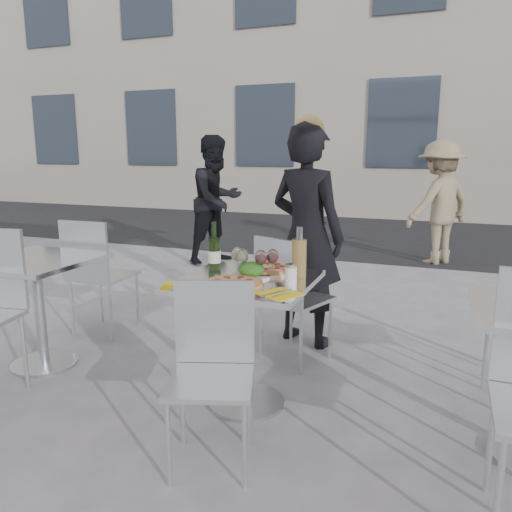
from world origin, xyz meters
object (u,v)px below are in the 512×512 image
(carafe, at_px, (299,258))
(napkin_right, at_px, (280,294))
(wineglass_white_a, at_px, (237,256))
(pizza_near, at_px, (233,283))
(wineglass_red_b, at_px, (273,257))
(woman_diner, at_px, (307,236))
(pedestrian_a, at_px, (217,200))
(side_chair_lfar, at_px, (95,268))
(chair_far, at_px, (288,290))
(side_table_left, at_px, (38,289))
(pizza_far, at_px, (269,269))
(napkin_left, at_px, (179,286))
(wineglass_white_b, at_px, (243,257))
(sugar_shaker, at_px, (291,274))
(wineglass_red_a, at_px, (261,258))
(main_table, at_px, (246,315))
(wine_bottle, at_px, (214,252))
(pedestrian_b, at_px, (439,203))
(salad_plate, at_px, (251,271))
(chair_near, at_px, (213,357))

(carafe, height_order, napkin_right, carafe)
(wineglass_white_a, bearing_deg, pizza_near, -71.93)
(wineglass_red_b, distance_m, napkin_right, 0.37)
(woman_diner, height_order, wineglass_red_b, woman_diner)
(pedestrian_a, bearing_deg, side_chair_lfar, -150.37)
(chair_far, height_order, napkin_right, chair_far)
(side_table_left, xyz_separation_m, pizza_near, (1.48, -0.14, 0.22))
(pizza_far, relative_size, napkin_left, 1.39)
(pizza_far, distance_m, wineglass_white_a, 0.22)
(carafe, relative_size, wineglass_white_b, 1.84)
(pizza_far, bearing_deg, sugar_shaker, -47.26)
(wineglass_red_a, height_order, wineglass_red_b, same)
(woman_diner, bearing_deg, wineglass_red_a, 108.64)
(main_table, bearing_deg, napkin_right, -38.61)
(main_table, height_order, wineglass_white_b, wineglass_white_b)
(side_table_left, xyz_separation_m, woman_diner, (1.55, 1.08, 0.28))
(woman_diner, relative_size, wine_bottle, 5.57)
(main_table, distance_m, pedestrian_b, 4.46)
(chair_far, relative_size, salad_plate, 4.03)
(wine_bottle, xyz_separation_m, wineglass_red_b, (0.35, 0.01, -0.00))
(wineglass_white_b, height_order, wineglass_red_a, same)
(chair_near, distance_m, pizza_near, 0.45)
(wineglass_white_a, relative_size, napkin_right, 0.65)
(main_table, distance_m, side_chair_lfar, 1.64)
(wine_bottle, xyz_separation_m, wineglass_white_b, (0.19, -0.03, -0.00))
(salad_plate, bearing_deg, wineglass_white_b, 169.17)
(pedestrian_b, bearing_deg, wineglass_white_b, 26.79)
(wineglass_white_b, bearing_deg, pizza_far, 53.71)
(side_chair_lfar, distance_m, woman_diner, 1.66)
(side_chair_lfar, distance_m, pedestrian_a, 2.81)
(sugar_shaker, xyz_separation_m, wineglass_red_a, (-0.19, 0.07, 0.06))
(main_table, distance_m, wineglass_red_a, 0.33)
(pedestrian_b, relative_size, carafe, 5.44)
(woman_diner, xyz_separation_m, wine_bottle, (-0.28, -0.98, 0.04))
(pedestrian_b, xyz_separation_m, carafe, (-0.63, -4.25, 0.08))
(side_table_left, height_order, wineglass_white_b, wineglass_white_b)
(main_table, xyz_separation_m, wineglass_white_b, (-0.05, 0.06, 0.32))
(woman_diner, bearing_deg, carafe, 120.60)
(main_table, distance_m, side_table_left, 1.50)
(sugar_shaker, relative_size, wineglass_red_b, 0.68)
(woman_diner, relative_size, wineglass_white_a, 10.44)
(chair_far, relative_size, carafe, 3.06)
(pedestrian_a, bearing_deg, wineglass_white_a, -128.74)
(wineglass_red_a, bearing_deg, wine_bottle, 173.58)
(sugar_shaker, bearing_deg, side_chair_lfar, 160.92)
(chair_far, xyz_separation_m, salad_plate, (-0.04, -0.58, 0.26))
(side_table_left, distance_m, wineglass_white_a, 1.45)
(side_chair_lfar, relative_size, carafe, 3.21)
(woman_diner, distance_m, napkin_right, 1.31)
(main_table, xyz_separation_m, woman_diner, (0.05, 1.08, 0.28))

